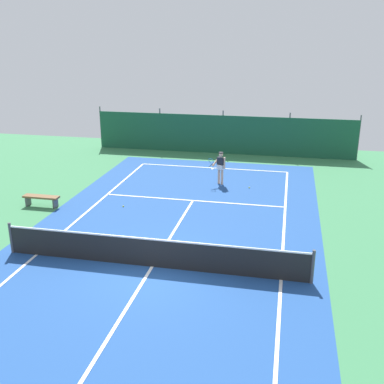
{
  "coord_description": "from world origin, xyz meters",
  "views": [
    {
      "loc": [
        4.03,
        -12.77,
        7.13
      ],
      "look_at": [
        0.25,
        5.01,
        0.9
      ],
      "focal_mm": 43.12,
      "sensor_mm": 36.0,
      "label": 1
    }
  ],
  "objects_px": {
    "tennis_player": "(220,166)",
    "tennis_ball_midcourt": "(123,206)",
    "tennis_net": "(152,252)",
    "tennis_ball_near_player": "(249,188)",
    "courtside_bench": "(41,198)"
  },
  "relations": [
    {
      "from": "tennis_player",
      "to": "tennis_ball_midcourt",
      "type": "height_order",
      "value": "tennis_player"
    },
    {
      "from": "tennis_net",
      "to": "tennis_ball_near_player",
      "type": "height_order",
      "value": "tennis_net"
    },
    {
      "from": "tennis_net",
      "to": "tennis_player",
      "type": "bearing_deg",
      "value": 84.79
    },
    {
      "from": "tennis_ball_midcourt",
      "to": "courtside_bench",
      "type": "relative_size",
      "value": 0.04
    },
    {
      "from": "tennis_player",
      "to": "tennis_net",
      "type": "bearing_deg",
      "value": 113.89
    },
    {
      "from": "tennis_ball_near_player",
      "to": "courtside_bench",
      "type": "relative_size",
      "value": 0.04
    },
    {
      "from": "tennis_player",
      "to": "tennis_ball_midcourt",
      "type": "bearing_deg",
      "value": 77.65
    },
    {
      "from": "tennis_player",
      "to": "tennis_ball_midcourt",
      "type": "distance_m",
      "value": 5.58
    },
    {
      "from": "courtside_bench",
      "to": "tennis_ball_midcourt",
      "type": "bearing_deg",
      "value": 10.89
    },
    {
      "from": "tennis_net",
      "to": "tennis_ball_midcourt",
      "type": "xyz_separation_m",
      "value": [
        -2.81,
        4.99,
        -0.48
      ]
    },
    {
      "from": "tennis_ball_midcourt",
      "to": "courtside_bench",
      "type": "distance_m",
      "value": 3.58
    },
    {
      "from": "courtside_bench",
      "to": "tennis_player",
      "type": "bearing_deg",
      "value": 33.89
    },
    {
      "from": "tennis_ball_near_player",
      "to": "tennis_ball_midcourt",
      "type": "bearing_deg",
      "value": -143.93
    },
    {
      "from": "tennis_net",
      "to": "tennis_player",
      "type": "relative_size",
      "value": 6.17
    },
    {
      "from": "tennis_net",
      "to": "tennis_player",
      "type": "distance_m",
      "value": 9.16
    }
  ]
}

